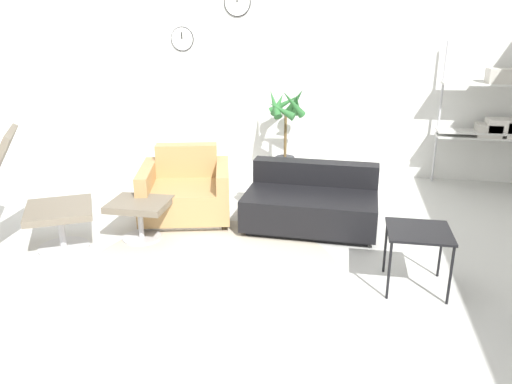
% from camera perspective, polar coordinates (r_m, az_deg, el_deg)
% --- Properties ---
extents(ground_plane, '(12.00, 12.00, 0.00)m').
position_cam_1_polar(ground_plane, '(4.19, -4.62, -8.39)').
color(ground_plane, silver).
extents(wall_back, '(12.00, 0.09, 2.80)m').
position_cam_1_polar(wall_back, '(6.59, 1.66, 14.36)').
color(wall_back, silver).
rests_on(wall_back, ground_plane).
extents(round_rug, '(2.10, 2.10, 0.01)m').
position_cam_1_polar(round_rug, '(4.14, -5.14, -8.70)').
color(round_rug, '#BCB29E').
rests_on(round_rug, ground_plane).
extents(lounge_chair, '(1.17, 0.98, 1.19)m').
position_cam_1_polar(lounge_chair, '(4.61, -26.54, 1.46)').
color(lounge_chair, '#BCBCC1').
rests_on(lounge_chair, ground_plane).
extents(ottoman, '(0.53, 0.45, 0.37)m').
position_cam_1_polar(ottoman, '(4.69, -13.15, -2.02)').
color(ottoman, '#BCBCC1').
rests_on(ottoman, ground_plane).
extents(armchair_red, '(1.05, 1.01, 0.70)m').
position_cam_1_polar(armchair_red, '(5.15, -8.00, -0.08)').
color(armchair_red, silver).
rests_on(armchair_red, ground_plane).
extents(couch_low, '(1.29, 0.88, 0.58)m').
position_cam_1_polar(couch_low, '(4.92, 6.35, -1.38)').
color(couch_low, black).
rests_on(couch_low, ground_plane).
extents(side_table, '(0.46, 0.46, 0.47)m').
position_cam_1_polar(side_table, '(3.88, 18.10, -4.79)').
color(side_table, black).
rests_on(side_table, ground_plane).
extents(potted_plant, '(0.53, 0.53, 1.18)m').
position_cam_1_polar(potted_plant, '(6.27, 3.43, 7.03)').
color(potted_plant, '#333338').
rests_on(potted_plant, ground_plane).
extents(shelf_unit, '(1.16, 0.28, 1.71)m').
position_cam_1_polar(shelf_unit, '(6.55, 26.13, 8.00)').
color(shelf_unit, '#BCBCC1').
rests_on(shelf_unit, ground_plane).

